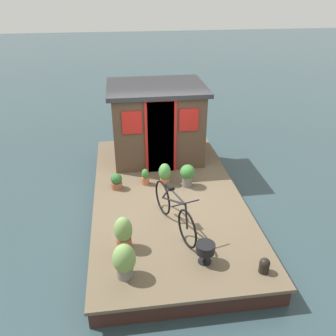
{
  "coord_description": "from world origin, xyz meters",
  "views": [
    {
      "loc": [
        -6.43,
        0.86,
        4.43
      ],
      "look_at": [
        -0.2,
        0.0,
        1.1
      ],
      "focal_mm": 38.24,
      "sensor_mm": 36.0,
      "label": 1
    }
  ],
  "objects_px": {
    "houseboat_cabin": "(157,122)",
    "charcoal_grill": "(205,249)",
    "potted_plant_lavender": "(145,177)",
    "potted_plant_succulent": "(123,233)",
    "mooring_bollard": "(264,265)",
    "bicycle": "(174,210)",
    "potted_plant_basil": "(124,261)",
    "potted_plant_rosemary": "(117,181)",
    "potted_plant_geranium": "(187,174)",
    "potted_plant_thyme": "(165,174)"
  },
  "relations": [
    {
      "from": "charcoal_grill",
      "to": "mooring_bollard",
      "type": "bearing_deg",
      "value": -111.93
    },
    {
      "from": "potted_plant_rosemary",
      "to": "potted_plant_geranium",
      "type": "xyz_separation_m",
      "value": [
        -0.1,
        -1.53,
        0.11
      ]
    },
    {
      "from": "potted_plant_lavender",
      "to": "charcoal_grill",
      "type": "bearing_deg",
      "value": -164.1
    },
    {
      "from": "houseboat_cabin",
      "to": "potted_plant_succulent",
      "type": "xyz_separation_m",
      "value": [
        -3.46,
        0.95,
        -0.62
      ]
    },
    {
      "from": "potted_plant_lavender",
      "to": "potted_plant_succulent",
      "type": "xyz_separation_m",
      "value": [
        -2.07,
        0.53,
        0.13
      ]
    },
    {
      "from": "potted_plant_rosemary",
      "to": "charcoal_grill",
      "type": "distance_m",
      "value": 2.85
    },
    {
      "from": "houseboat_cabin",
      "to": "mooring_bollard",
      "type": "distance_m",
      "value": 4.56
    },
    {
      "from": "potted_plant_thyme",
      "to": "potted_plant_geranium",
      "type": "distance_m",
      "value": 0.5
    },
    {
      "from": "potted_plant_thyme",
      "to": "potted_plant_rosemary",
      "type": "relative_size",
      "value": 1.4
    },
    {
      "from": "potted_plant_basil",
      "to": "potted_plant_lavender",
      "type": "bearing_deg",
      "value": -11.03
    },
    {
      "from": "potted_plant_succulent",
      "to": "charcoal_grill",
      "type": "xyz_separation_m",
      "value": [
        -0.53,
        -1.27,
        -0.05
      ]
    },
    {
      "from": "potted_plant_succulent",
      "to": "mooring_bollard",
      "type": "distance_m",
      "value": 2.31
    },
    {
      "from": "potted_plant_rosemary",
      "to": "potted_plant_succulent",
      "type": "relative_size",
      "value": 0.58
    },
    {
      "from": "houseboat_cabin",
      "to": "charcoal_grill",
      "type": "relative_size",
      "value": 6.49
    },
    {
      "from": "houseboat_cabin",
      "to": "potted_plant_lavender",
      "type": "height_order",
      "value": "houseboat_cabin"
    },
    {
      "from": "bicycle",
      "to": "mooring_bollard",
      "type": "distance_m",
      "value": 1.8
    },
    {
      "from": "potted_plant_rosemary",
      "to": "potted_plant_geranium",
      "type": "relative_size",
      "value": 0.7
    },
    {
      "from": "mooring_bollard",
      "to": "potted_plant_succulent",
      "type": "bearing_deg",
      "value": 67.65
    },
    {
      "from": "potted_plant_basil",
      "to": "potted_plant_succulent",
      "type": "distance_m",
      "value": 0.67
    },
    {
      "from": "potted_plant_basil",
      "to": "potted_plant_geranium",
      "type": "bearing_deg",
      "value": -29.52
    },
    {
      "from": "potted_plant_thyme",
      "to": "potted_plant_lavender",
      "type": "xyz_separation_m",
      "value": [
        0.05,
        0.43,
        -0.08
      ]
    },
    {
      "from": "potted_plant_lavender",
      "to": "charcoal_grill",
      "type": "height_order",
      "value": "potted_plant_lavender"
    },
    {
      "from": "houseboat_cabin",
      "to": "potted_plant_geranium",
      "type": "bearing_deg",
      "value": -163.09
    },
    {
      "from": "bicycle",
      "to": "potted_plant_geranium",
      "type": "distance_m",
      "value": 1.53
    },
    {
      "from": "houseboat_cabin",
      "to": "potted_plant_rosemary",
      "type": "xyz_separation_m",
      "value": [
        -1.49,
        1.05,
        -0.75
      ]
    },
    {
      "from": "bicycle",
      "to": "potted_plant_lavender",
      "type": "distance_m",
      "value": 1.7
    },
    {
      "from": "bicycle",
      "to": "mooring_bollard",
      "type": "relative_size",
      "value": 6.5
    },
    {
      "from": "potted_plant_rosemary",
      "to": "bicycle",
      "type": "bearing_deg",
      "value": -146.5
    },
    {
      "from": "potted_plant_basil",
      "to": "potted_plant_geranium",
      "type": "height_order",
      "value": "potted_plant_basil"
    },
    {
      "from": "potted_plant_rosemary",
      "to": "charcoal_grill",
      "type": "xyz_separation_m",
      "value": [
        -2.5,
        -1.37,
        0.09
      ]
    },
    {
      "from": "potted_plant_rosemary",
      "to": "mooring_bollard",
      "type": "relative_size",
      "value": 1.38
    },
    {
      "from": "potted_plant_succulent",
      "to": "potted_plant_geranium",
      "type": "relative_size",
      "value": 1.2
    },
    {
      "from": "charcoal_grill",
      "to": "mooring_bollard",
      "type": "distance_m",
      "value": 0.93
    },
    {
      "from": "potted_plant_rosemary",
      "to": "potted_plant_geranium",
      "type": "bearing_deg",
      "value": -93.8
    },
    {
      "from": "potted_plant_thyme",
      "to": "mooring_bollard",
      "type": "xyz_separation_m",
      "value": [
        -2.9,
        -1.17,
        -0.12
      ]
    },
    {
      "from": "potted_plant_lavender",
      "to": "potted_plant_geranium",
      "type": "relative_size",
      "value": 0.73
    },
    {
      "from": "potted_plant_thyme",
      "to": "potted_plant_basil",
      "type": "distance_m",
      "value": 2.86
    },
    {
      "from": "bicycle",
      "to": "potted_plant_lavender",
      "type": "bearing_deg",
      "value": 13.29
    },
    {
      "from": "potted_plant_lavender",
      "to": "mooring_bollard",
      "type": "xyz_separation_m",
      "value": [
        -2.95,
        -1.6,
        -0.05
      ]
    },
    {
      "from": "charcoal_grill",
      "to": "potted_plant_geranium",
      "type": "bearing_deg",
      "value": -3.83
    },
    {
      "from": "potted_plant_rosemary",
      "to": "mooring_bollard",
      "type": "distance_m",
      "value": 3.61
    },
    {
      "from": "houseboat_cabin",
      "to": "potted_plant_basil",
      "type": "bearing_deg",
      "value": 167.02
    },
    {
      "from": "potted_plant_thyme",
      "to": "potted_plant_basil",
      "type": "relative_size",
      "value": 0.84
    },
    {
      "from": "bicycle",
      "to": "potted_plant_thyme",
      "type": "bearing_deg",
      "value": -1.37
    },
    {
      "from": "potted_plant_lavender",
      "to": "potted_plant_geranium",
      "type": "bearing_deg",
      "value": -102.83
    },
    {
      "from": "potted_plant_thyme",
      "to": "mooring_bollard",
      "type": "height_order",
      "value": "potted_plant_thyme"
    },
    {
      "from": "houseboat_cabin",
      "to": "potted_plant_basil",
      "type": "xyz_separation_m",
      "value": [
        -4.13,
        0.95,
        -0.62
      ]
    },
    {
      "from": "potted_plant_geranium",
      "to": "potted_plant_rosemary",
      "type": "bearing_deg",
      "value": 86.2
    },
    {
      "from": "potted_plant_lavender",
      "to": "potted_plant_basil",
      "type": "xyz_separation_m",
      "value": [
        -2.74,
        0.53,
        0.13
      ]
    },
    {
      "from": "bicycle",
      "to": "potted_plant_thyme",
      "type": "height_order",
      "value": "bicycle"
    }
  ]
}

